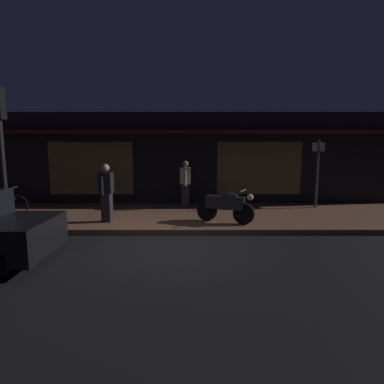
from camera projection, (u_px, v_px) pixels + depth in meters
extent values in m
plane|color=black|center=(164.00, 247.00, 7.25)|extent=(60.00, 60.00, 0.00)
cube|color=brown|center=(172.00, 216.00, 10.21)|extent=(18.00, 4.00, 0.15)
cube|color=black|center=(177.00, 159.00, 13.33)|extent=(18.00, 2.80, 3.60)
cube|color=brown|center=(91.00, 168.00, 11.97)|extent=(3.20, 0.04, 2.00)
cube|color=brown|center=(259.00, 168.00, 11.96)|extent=(3.20, 0.04, 2.00)
cube|color=#591919|center=(175.00, 132.00, 11.55)|extent=(16.20, 0.50, 0.12)
cylinder|color=black|center=(207.00, 211.00, 9.22)|extent=(0.60, 0.35, 0.60)
cylinder|color=black|center=(244.00, 214.00, 8.77)|extent=(0.60, 0.35, 0.60)
cube|color=black|center=(225.00, 202.00, 8.96)|extent=(1.12, 0.70, 0.36)
ellipsoid|color=black|center=(231.00, 196.00, 8.87)|extent=(0.50, 0.40, 0.20)
sphere|color=#F9EDB7|center=(251.00, 197.00, 8.64)|extent=(0.18, 0.18, 0.18)
cylinder|color=gray|center=(244.00, 191.00, 8.69)|extent=(0.25, 0.51, 0.03)
torus|color=black|center=(18.00, 206.00, 9.83)|extent=(0.66, 0.05, 0.66)
cube|color=#A51E1E|center=(1.00, 199.00, 9.80)|extent=(0.90, 0.05, 0.06)
cylinder|color=#A51E1E|center=(14.00, 188.00, 9.75)|extent=(0.03, 0.42, 0.02)
cube|color=#28232D|center=(107.00, 207.00, 9.06)|extent=(0.32, 0.26, 0.85)
cube|color=black|center=(106.00, 183.00, 8.96)|extent=(0.42, 0.30, 0.58)
sphere|color=tan|center=(106.00, 168.00, 8.90)|extent=(0.22, 0.22, 0.22)
cylinder|color=black|center=(111.00, 184.00, 9.22)|extent=(0.11, 0.11, 0.52)
cylinder|color=black|center=(102.00, 186.00, 8.72)|extent=(0.11, 0.11, 0.52)
cube|color=#28232D|center=(186.00, 196.00, 11.21)|extent=(0.28, 0.21, 0.85)
cube|color=#B2AD9E|center=(186.00, 176.00, 11.11)|extent=(0.39, 0.23, 0.58)
sphere|color=#8C6647|center=(186.00, 164.00, 11.05)|extent=(0.22, 0.22, 0.22)
cylinder|color=#B2AD9E|center=(186.00, 178.00, 10.86)|extent=(0.09, 0.09, 0.52)
cylinder|color=#B2AD9E|center=(186.00, 177.00, 11.38)|extent=(0.09, 0.09, 0.52)
cylinder|color=#47474C|center=(317.00, 174.00, 11.10)|extent=(0.09, 0.09, 2.40)
cube|color=beige|center=(319.00, 147.00, 10.97)|extent=(0.44, 0.03, 0.30)
cylinder|color=black|center=(4.00, 169.00, 7.10)|extent=(0.12, 0.12, 3.60)
cylinder|color=black|center=(35.00, 237.00, 6.98)|extent=(0.64, 0.23, 0.64)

